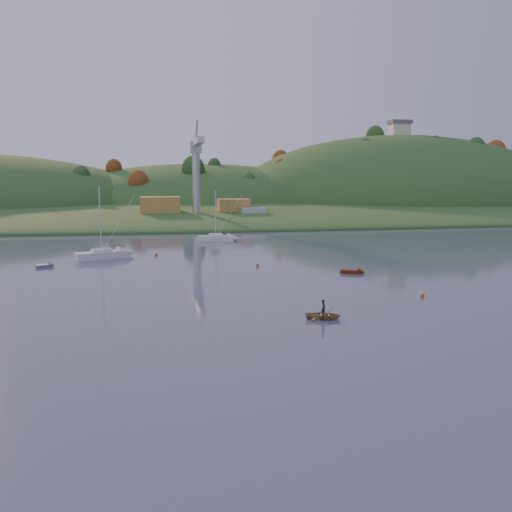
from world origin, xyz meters
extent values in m
plane|color=#313651|center=(0.00, 0.00, 0.00)|extent=(500.00, 500.00, 0.00)
cube|color=#24471C|center=(0.00, 230.00, 0.00)|extent=(620.00, 220.00, 1.50)
ellipsoid|color=#24471C|center=(0.00, 165.00, 0.00)|extent=(640.00, 150.00, 7.00)
ellipsoid|color=#24471C|center=(10.00, 210.00, 0.00)|extent=(140.00, 120.00, 36.00)
ellipsoid|color=#24471C|center=(95.00, 195.00, 0.00)|extent=(150.00, 130.00, 60.00)
cube|color=beige|center=(95.00, 195.00, 32.50)|extent=(8.00, 6.00, 5.00)
cube|color=#595960|center=(95.00, 195.00, 35.70)|extent=(9.00, 7.00, 1.50)
cube|color=slate|center=(5.00, 122.00, 1.20)|extent=(42.00, 16.00, 2.40)
cube|color=olive|center=(-8.00, 123.00, 4.80)|extent=(11.00, 8.00, 4.80)
cube|color=olive|center=(13.00, 124.00, 4.40)|extent=(9.00, 7.00, 4.00)
cylinder|color=#B7B7BC|center=(2.00, 120.00, 11.40)|extent=(2.20, 2.20, 18.00)
cube|color=#B7B7BC|center=(2.00, 120.00, 20.90)|extent=(3.20, 3.20, 3.20)
cube|color=#B7B7BC|center=(2.00, 111.00, 21.90)|extent=(1.80, 18.00, 1.60)
cube|color=#B7B7BC|center=(2.00, 125.00, 21.90)|extent=(1.80, 10.00, 1.60)
cube|color=silver|center=(-18.23, 53.59, 0.57)|extent=(8.58, 5.62, 1.14)
cube|color=silver|center=(-18.23, 53.59, 1.19)|extent=(3.59, 2.96, 0.72)
cylinder|color=silver|center=(-18.23, 53.59, 6.31)|extent=(0.18, 0.18, 10.35)
cylinder|color=silver|center=(-18.23, 53.59, 1.44)|extent=(3.08, 1.45, 0.12)
cylinder|color=silver|center=(-18.23, 53.59, 1.54)|extent=(2.80, 1.50, 0.36)
cube|color=silver|center=(2.49, 74.91, 0.51)|extent=(7.76, 3.82, 1.03)
cube|color=silver|center=(2.49, 74.91, 1.08)|extent=(3.10, 2.25, 0.65)
cylinder|color=silver|center=(2.49, 74.91, 5.68)|extent=(0.18, 0.18, 9.32)
cylinder|color=silver|center=(2.49, 74.91, 1.33)|extent=(2.94, 0.77, 0.12)
cylinder|color=silver|center=(2.49, 74.91, 1.43)|extent=(2.62, 0.92, 0.36)
imported|color=#947951|center=(5.61, 10.00, 0.34)|extent=(3.79, 3.11, 0.69)
imported|color=black|center=(5.61, 10.00, 0.80)|extent=(0.52, 0.66, 1.60)
cube|color=#51170B|center=(16.61, 33.32, 0.24)|extent=(3.04, 2.27, 0.47)
cone|color=#51170B|center=(17.87, 32.69, 0.24)|extent=(1.39, 1.45, 1.13)
cube|color=slate|center=(-25.77, 46.12, 0.21)|extent=(2.49, 1.91, 0.41)
cone|color=slate|center=(-24.75, 46.63, 0.21)|extent=(1.16, 1.25, 1.00)
cube|color=slate|center=(17.68, 118.00, 1.03)|extent=(16.19, 6.03, 2.07)
cube|color=#B7B7BC|center=(17.68, 118.00, 2.76)|extent=(6.96, 3.57, 2.76)
sphere|color=#FF5E0D|center=(19.17, 17.35, 0.25)|extent=(0.50, 0.50, 0.50)
sphere|color=#FF5E0D|center=(5.00, 41.20, 0.25)|extent=(0.50, 0.50, 0.50)
sphere|color=#FF5E0D|center=(-9.61, 55.49, 0.25)|extent=(0.50, 0.50, 0.50)
camera|label=1|loc=(-9.78, -40.05, 13.42)|focal=40.00mm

